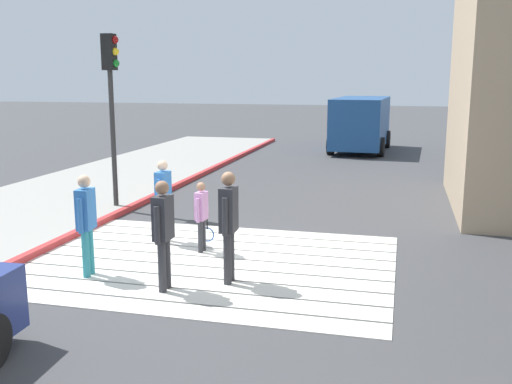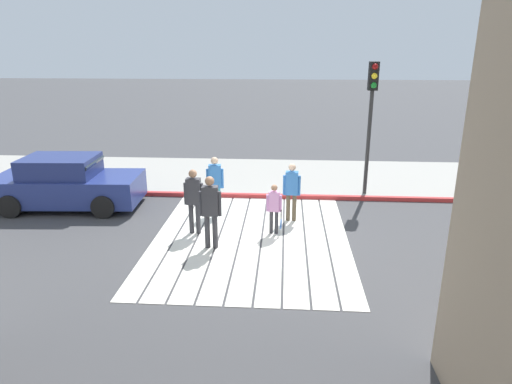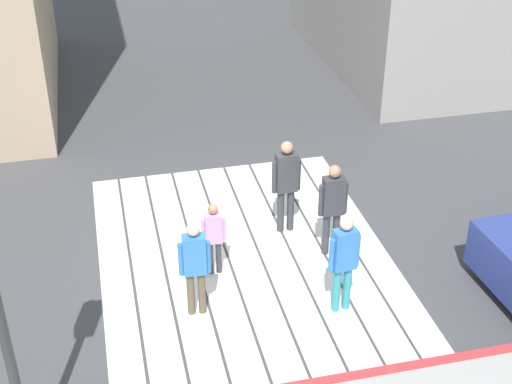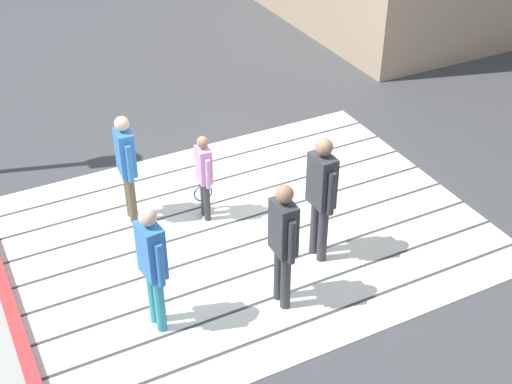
% 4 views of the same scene
% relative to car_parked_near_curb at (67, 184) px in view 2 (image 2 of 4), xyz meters
% --- Properties ---
extents(ground_plane, '(120.00, 120.00, 0.00)m').
position_rel_car_parked_near_curb_xyz_m(ground_plane, '(2.00, 5.71, -0.73)').
color(ground_plane, '#424244').
extents(crosswalk_stripes, '(6.40, 4.90, 0.01)m').
position_rel_car_parked_near_curb_xyz_m(crosswalk_stripes, '(2.00, 5.71, -0.73)').
color(crosswalk_stripes, silver).
rests_on(crosswalk_stripes, ground).
extents(sidewalk_west, '(4.80, 40.00, 0.12)m').
position_rel_car_parked_near_curb_xyz_m(sidewalk_west, '(-3.60, 5.71, -0.67)').
color(sidewalk_west, '#9E9B93').
rests_on(sidewalk_west, ground).
extents(curb_painted, '(0.16, 40.00, 0.13)m').
position_rel_car_parked_near_curb_xyz_m(curb_painted, '(-1.25, 5.71, -0.67)').
color(curb_painted, '#BC3333').
rests_on(curb_painted, ground).
extents(car_parked_near_curb, '(2.16, 4.39, 1.57)m').
position_rel_car_parked_near_curb_xyz_m(car_parked_near_curb, '(0.00, 0.00, 0.00)').
color(car_parked_near_curb, navy).
rests_on(car_parked_near_curb, ground).
extents(traffic_light_corner, '(0.39, 0.28, 4.24)m').
position_rel_car_parked_near_curb_xyz_m(traffic_light_corner, '(-1.58, 9.13, 2.30)').
color(traffic_light_corner, '#2D2D2D').
rests_on(traffic_light_corner, ground).
extents(pedestrian_adult_lead, '(0.25, 0.50, 1.70)m').
position_rel_car_parked_near_curb_xyz_m(pedestrian_adult_lead, '(0.27, 4.55, 0.25)').
color(pedestrian_adult_lead, teal).
rests_on(pedestrian_adult_lead, ground).
extents(pedestrian_adult_trailing, '(0.23, 0.50, 1.72)m').
position_rel_car_parked_near_curb_xyz_m(pedestrian_adult_trailing, '(1.76, 4.23, 0.27)').
color(pedestrian_adult_trailing, '#333338').
rests_on(pedestrian_adult_trailing, ground).
extents(pedestrian_adult_side, '(0.24, 0.52, 1.80)m').
position_rel_car_parked_near_curb_xyz_m(pedestrian_adult_side, '(2.62, 4.80, 0.32)').
color(pedestrian_adult_side, '#333338').
rests_on(pedestrian_adult_side, ground).
extents(pedestrian_teen_behind, '(0.23, 0.48, 1.65)m').
position_rel_car_parked_near_curb_xyz_m(pedestrian_teen_behind, '(0.69, 6.73, 0.23)').
color(pedestrian_teen_behind, brown).
rests_on(pedestrian_teen_behind, ground).
extents(pedestrian_child_with_racket, '(0.28, 0.41, 1.34)m').
position_rel_car_parked_near_curb_xyz_m(pedestrian_child_with_racket, '(1.64, 6.29, 0.02)').
color(pedestrian_child_with_racket, '#333338').
rests_on(pedestrian_child_with_racket, ground).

